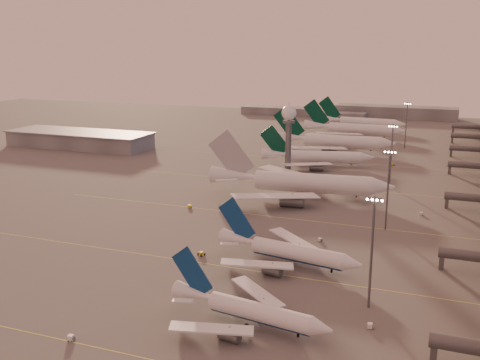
% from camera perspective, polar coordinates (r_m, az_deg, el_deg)
% --- Properties ---
extents(ground, '(700.00, 700.00, 0.00)m').
position_cam_1_polar(ground, '(145.58, -10.57, -8.95)').
color(ground, '#545151').
rests_on(ground, ground).
extents(taxiway_markings, '(180.00, 185.25, 0.02)m').
position_cam_1_polar(taxiway_markings, '(183.50, 6.79, -4.00)').
color(taxiway_markings, '#E3DC50').
rests_on(taxiway_markings, ground).
extents(hangar, '(82.00, 27.00, 8.50)m').
position_cam_1_polar(hangar, '(322.26, -15.97, 4.02)').
color(hangar, slate).
rests_on(hangar, ground).
extents(radar_tower, '(6.40, 6.40, 31.10)m').
position_cam_1_polar(radar_tower, '(245.65, 4.97, 5.56)').
color(radar_tower, '#54565C').
rests_on(radar_tower, ground).
extents(mast_a, '(3.60, 0.56, 25.00)m').
position_cam_1_polar(mast_a, '(122.03, 13.25, -6.68)').
color(mast_a, '#54565C').
rests_on(mast_a, ground).
extents(mast_b, '(3.60, 0.56, 25.00)m').
position_cam_1_polar(mast_b, '(174.74, 14.80, -0.59)').
color(mast_b, '#54565C').
rests_on(mast_b, ground).
extents(mast_c, '(3.60, 0.56, 25.00)m').
position_cam_1_polar(mast_c, '(228.75, 15.13, 2.70)').
color(mast_c, '#54565C').
rests_on(mast_c, ground).
extents(mast_d, '(3.60, 0.56, 25.00)m').
position_cam_1_polar(mast_d, '(317.51, 16.53, 5.57)').
color(mast_d, '#54565C').
rests_on(mast_d, ground).
extents(distant_horizon, '(165.00, 37.50, 9.00)m').
position_cam_1_polar(distant_horizon, '(447.40, 11.99, 6.76)').
color(distant_horizon, slate).
rests_on(distant_horizon, ground).
extents(narrowbody_near, '(36.42, 28.86, 14.29)m').
position_cam_1_polar(narrowbody_near, '(115.73, 0.87, -13.32)').
color(narrowbody_near, white).
rests_on(narrowbody_near, ground).
extents(narrowbody_mid, '(40.39, 31.99, 15.88)m').
position_cam_1_polar(narrowbody_mid, '(145.20, 4.84, -7.45)').
color(narrowbody_mid, white).
rests_on(narrowbody_mid, ground).
extents(widebody_white, '(69.14, 55.13, 24.35)m').
position_cam_1_polar(widebody_white, '(208.11, 6.14, -0.65)').
color(widebody_white, white).
rests_on(widebody_white, ground).
extents(greentail_a, '(51.55, 41.13, 19.09)m').
position_cam_1_polar(greentail_a, '(262.48, 7.87, 2.11)').
color(greentail_a, white).
rests_on(greentail_a, ground).
extents(greentail_b, '(64.49, 51.95, 23.41)m').
position_cam_1_polar(greentail_b, '(299.91, 9.55, 3.64)').
color(greentail_b, white).
rests_on(greentail_b, ground).
extents(greentail_c, '(61.95, 50.02, 22.50)m').
position_cam_1_polar(greentail_c, '(347.55, 11.47, 4.89)').
color(greentail_c, white).
rests_on(greentail_c, ground).
extents(greentail_d, '(58.55, 47.08, 21.28)m').
position_cam_1_polar(greentail_d, '(380.85, 12.23, 5.57)').
color(greentail_d, white).
rests_on(greentail_d, ground).
extents(gsv_truck_a, '(6.09, 3.49, 2.32)m').
position_cam_1_polar(gsv_truck_a, '(115.80, -16.62, -14.87)').
color(gsv_truck_a, white).
rests_on(gsv_truck_a, ground).
extents(gsv_catering_a, '(5.11, 2.68, 4.06)m').
position_cam_1_polar(gsv_catering_a, '(118.07, 13.20, -13.60)').
color(gsv_catering_a, white).
rests_on(gsv_catering_a, ground).
extents(gsv_tug_mid, '(4.14, 3.49, 1.02)m').
position_cam_1_polar(gsv_tug_mid, '(152.20, -3.94, -7.50)').
color(gsv_tug_mid, yellow).
rests_on(gsv_tug_mid, ground).
extents(gsv_truck_b, '(5.39, 3.48, 2.05)m').
position_cam_1_polar(gsv_truck_b, '(163.55, 8.23, -5.89)').
color(gsv_truck_b, white).
rests_on(gsv_truck_b, ground).
extents(gsv_truck_c, '(4.94, 5.49, 2.21)m').
position_cam_1_polar(gsv_truck_c, '(195.48, -5.05, -2.51)').
color(gsv_truck_c, yellow).
rests_on(gsv_truck_c, ground).
extents(gsv_catering_b, '(4.78, 2.46, 3.82)m').
position_cam_1_polar(gsv_catering_b, '(195.66, 18.00, -2.89)').
color(gsv_catering_b, white).
rests_on(gsv_catering_b, ground).
extents(gsv_tug_far, '(3.47, 3.51, 0.88)m').
position_cam_1_polar(gsv_tug_far, '(225.73, 5.19, -0.48)').
color(gsv_tug_far, white).
rests_on(gsv_tug_far, ground).
extents(gsv_truck_d, '(3.56, 6.03, 2.30)m').
position_cam_1_polar(gsv_truck_d, '(253.25, -0.57, 1.30)').
color(gsv_truck_d, white).
rests_on(gsv_truck_d, ground).
extents(gsv_tug_hangar, '(4.48, 3.59, 1.11)m').
position_cam_1_polar(gsv_tug_hangar, '(271.37, 15.18, 1.53)').
color(gsv_tug_hangar, yellow).
rests_on(gsv_tug_hangar, ground).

